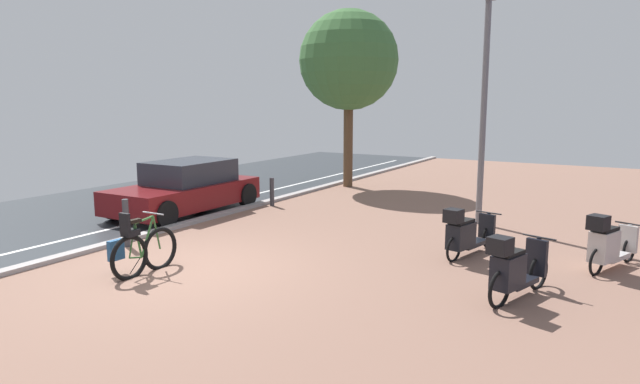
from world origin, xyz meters
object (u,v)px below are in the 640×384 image
(bollard_near, at_px, (126,223))
(bicycle_foreground, at_px, (141,250))
(scooter_near, at_px, (514,269))
(lamp_post, at_px, (484,97))
(parked_car_near, at_px, (186,188))
(scooter_far, at_px, (608,244))
(bollard_far, at_px, (272,192))
(scooter_mid, at_px, (465,233))
(street_tree, at_px, (349,61))

(bollard_near, bearing_deg, bicycle_foreground, -33.82)
(scooter_near, xyz_separation_m, lamp_post, (-1.74, 4.83, 2.46))
(bicycle_foreground, xyz_separation_m, parked_car_near, (-3.01, 4.21, 0.22))
(scooter_near, height_order, parked_car_near, parked_car_near)
(scooter_far, height_order, bollard_far, scooter_far)
(scooter_mid, height_order, bollard_far, scooter_mid)
(street_tree, xyz_separation_m, bollard_far, (-0.19, -4.13, -3.72))
(bicycle_foreground, xyz_separation_m, lamp_post, (3.87, 6.62, 2.53))
(lamp_post, bearing_deg, bicycle_foreground, -120.26)
(street_tree, bearing_deg, bollard_far, -92.62)
(bicycle_foreground, bearing_deg, scooter_near, 17.79)
(bicycle_foreground, xyz_separation_m, scooter_mid, (4.37, 3.72, 0.04))
(scooter_far, relative_size, bollard_near, 1.70)
(scooter_mid, bearing_deg, bicycle_foreground, -139.60)
(street_tree, bearing_deg, bicycle_foreground, -82.17)
(bicycle_foreground, height_order, bollard_near, bicycle_foreground)
(parked_car_near, height_order, bollard_near, parked_car_near)
(parked_car_near, relative_size, street_tree, 0.70)
(scooter_far, xyz_separation_m, street_tree, (-8.08, 6.06, 3.65))
(bicycle_foreground, relative_size, scooter_far, 0.87)
(bicycle_foreground, xyz_separation_m, scooter_near, (5.61, 1.80, 0.07))
(scooter_near, relative_size, bollard_far, 2.15)
(scooter_far, distance_m, street_tree, 10.73)
(scooter_mid, height_order, street_tree, street_tree)
(street_tree, distance_m, bollard_far, 5.56)
(scooter_mid, height_order, bollard_near, scooter_mid)
(bollard_far, bearing_deg, parked_car_near, -128.31)
(lamp_post, bearing_deg, bollard_near, -134.39)
(street_tree, bearing_deg, scooter_mid, -48.11)
(bicycle_foreground, height_order, lamp_post, lamp_post)
(parked_car_near, bearing_deg, scooter_mid, -3.84)
(lamp_post, relative_size, bollard_far, 6.75)
(scooter_near, height_order, scooter_far, scooter_near)
(bicycle_foreground, relative_size, parked_car_near, 0.35)
(scooter_far, xyz_separation_m, lamp_post, (-2.82, 2.55, 2.47))
(bicycle_foreground, distance_m, lamp_post, 8.08)
(street_tree, height_order, bollard_far, street_tree)
(scooter_mid, height_order, lamp_post, lamp_post)
(bicycle_foreground, height_order, scooter_far, bicycle_foreground)
(scooter_mid, xyz_separation_m, street_tree, (-5.76, 6.42, 3.67))
(bollard_near, distance_m, bollard_far, 4.95)
(bicycle_foreground, xyz_separation_m, bollard_far, (-1.58, 6.01, -0.01))
(scooter_near, xyz_separation_m, scooter_far, (1.08, 2.28, -0.01))
(scooter_far, relative_size, lamp_post, 0.31)
(parked_car_near, height_order, bollard_far, parked_car_near)
(scooter_mid, relative_size, scooter_far, 1.11)
(scooter_near, bearing_deg, parked_car_near, 164.36)
(bicycle_foreground, distance_m, street_tree, 10.88)
(bollard_near, bearing_deg, scooter_mid, 24.06)
(scooter_far, relative_size, street_tree, 0.28)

